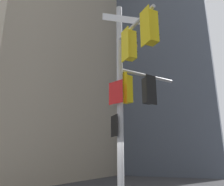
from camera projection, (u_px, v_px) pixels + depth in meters
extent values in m
cube|color=#4C5460|center=(164.00, 48.00, 35.84)|extent=(13.18, 13.18, 37.33)
cylinder|color=#B2B2B5|center=(120.00, 103.00, 7.93)|extent=(0.22, 0.22, 7.69)
cylinder|color=#B2B2B5|center=(134.00, 25.00, 7.63)|extent=(1.81, 1.49, 0.12)
cylinder|color=#B2B2B5|center=(147.00, 76.00, 8.92)|extent=(1.49, 2.25, 0.12)
cube|color=yellow|center=(125.00, 44.00, 7.68)|extent=(0.39, 0.32, 1.14)
cube|color=yellow|center=(130.00, 46.00, 7.76)|extent=(0.48, 0.48, 1.00)
cylinder|color=#360605|center=(135.00, 38.00, 7.93)|extent=(0.19, 0.17, 0.20)
cube|color=black|center=(135.00, 35.00, 7.97)|extent=(0.22, 0.19, 0.02)
cylinder|color=yellow|center=(135.00, 47.00, 7.84)|extent=(0.19, 0.17, 0.20)
cube|color=black|center=(135.00, 44.00, 7.87)|extent=(0.22, 0.19, 0.02)
cylinder|color=#06311C|center=(135.00, 56.00, 7.74)|extent=(0.19, 0.17, 0.20)
cube|color=black|center=(135.00, 53.00, 7.78)|extent=(0.22, 0.19, 0.02)
cube|color=yellow|center=(145.00, 26.00, 6.61)|extent=(0.39, 0.32, 1.14)
cube|color=yellow|center=(150.00, 28.00, 6.69)|extent=(0.48, 0.48, 1.00)
cylinder|color=#360605|center=(155.00, 19.00, 6.87)|extent=(0.19, 0.17, 0.20)
cube|color=black|center=(155.00, 15.00, 6.90)|extent=(0.22, 0.19, 0.02)
cylinder|color=yellow|center=(156.00, 29.00, 6.77)|extent=(0.19, 0.17, 0.20)
cube|color=black|center=(156.00, 26.00, 6.81)|extent=(0.22, 0.19, 0.02)
cylinder|color=#06311C|center=(157.00, 40.00, 6.68)|extent=(0.19, 0.17, 0.20)
cube|color=black|center=(157.00, 36.00, 6.71)|extent=(0.22, 0.19, 0.02)
cube|color=black|center=(151.00, 90.00, 8.60)|extent=(0.28, 0.42, 1.14)
cube|color=black|center=(148.00, 91.00, 8.75)|extent=(0.47, 0.47, 1.00)
cylinder|color=red|center=(144.00, 83.00, 9.01)|extent=(0.16, 0.20, 0.20)
cube|color=black|center=(144.00, 81.00, 9.05)|extent=(0.18, 0.22, 0.02)
cylinder|color=#3C2C06|center=(145.00, 92.00, 8.92)|extent=(0.16, 0.20, 0.20)
cube|color=black|center=(145.00, 89.00, 8.96)|extent=(0.18, 0.22, 0.02)
cylinder|color=#06311C|center=(145.00, 101.00, 8.82)|extent=(0.16, 0.20, 0.20)
cube|color=black|center=(145.00, 98.00, 8.86)|extent=(0.18, 0.22, 0.02)
cube|color=yellow|center=(122.00, 88.00, 8.16)|extent=(0.45, 0.22, 1.14)
cube|color=yellow|center=(126.00, 89.00, 8.27)|extent=(0.45, 0.45, 1.00)
cylinder|color=#360605|center=(130.00, 81.00, 8.49)|extent=(0.21, 0.14, 0.20)
cube|color=black|center=(130.00, 78.00, 8.53)|extent=(0.23, 0.16, 0.02)
cylinder|color=#3C2C06|center=(130.00, 90.00, 8.40)|extent=(0.21, 0.14, 0.20)
cube|color=black|center=(130.00, 87.00, 8.43)|extent=(0.23, 0.16, 0.02)
cylinder|color=#19C672|center=(130.00, 100.00, 8.30)|extent=(0.21, 0.14, 0.20)
cube|color=black|center=(131.00, 96.00, 8.34)|extent=(0.23, 0.16, 0.02)
cube|color=white|center=(122.00, 19.00, 8.46)|extent=(1.13, 0.91, 0.28)
cube|color=#19479E|center=(122.00, 19.00, 8.46)|extent=(1.09, 0.88, 0.24)
cube|color=red|center=(116.00, 92.00, 7.87)|extent=(0.61, 0.21, 0.80)
cube|color=white|center=(116.00, 92.00, 7.87)|extent=(0.57, 0.20, 0.76)
cube|color=black|center=(114.00, 126.00, 7.64)|extent=(0.45, 0.42, 0.72)
cube|color=white|center=(114.00, 126.00, 7.64)|extent=(0.41, 0.39, 0.68)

